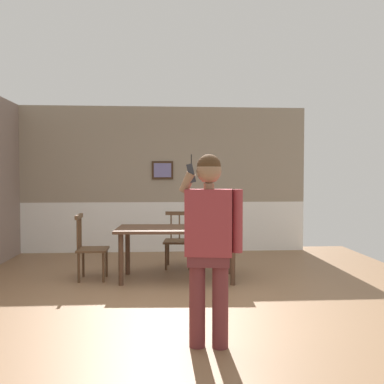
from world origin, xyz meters
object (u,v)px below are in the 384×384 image
(chair_near_window, at_px, (90,248))
(person_figure, at_px, (210,237))
(dining_table, at_px, (177,234))
(chair_by_doorway, at_px, (179,240))

(chair_near_window, height_order, person_figure, person_figure)
(dining_table, relative_size, chair_by_doorway, 1.97)
(dining_table, height_order, chair_near_window, chair_near_window)
(dining_table, relative_size, chair_near_window, 1.88)
(dining_table, distance_m, chair_near_window, 1.26)
(chair_by_doorway, bearing_deg, person_figure, 98.87)
(person_figure, bearing_deg, chair_near_window, -50.14)
(chair_near_window, relative_size, chair_by_doorway, 1.05)
(chair_by_doorway, bearing_deg, dining_table, 92.87)
(chair_by_doorway, xyz_separation_m, person_figure, (0.16, -3.20, 0.52))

